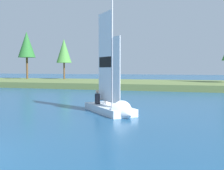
% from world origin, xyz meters
% --- Properties ---
extents(shore_bank, '(80.00, 12.93, 0.69)m').
position_xyz_m(shore_bank, '(0.00, 29.75, 0.34)').
color(shore_bank, '#5B703D').
rests_on(shore_bank, ground).
extents(shoreline_tree_midleft, '(2.73, 2.73, 7.54)m').
position_xyz_m(shoreline_tree_midleft, '(-18.94, 33.36, 6.14)').
color(shoreline_tree_midleft, brown).
rests_on(shoreline_tree_midleft, shore_bank).
extents(shoreline_tree_centre, '(2.35, 2.35, 6.24)m').
position_xyz_m(shoreline_tree_centre, '(-12.55, 33.73, 5.06)').
color(shoreline_tree_centre, brown).
rests_on(shoreline_tree_centre, shore_bank).
extents(sailboat, '(3.80, 3.97, 6.31)m').
position_xyz_m(sailboat, '(2.72, 8.54, 0.48)').
color(sailboat, silver).
rests_on(sailboat, ground).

